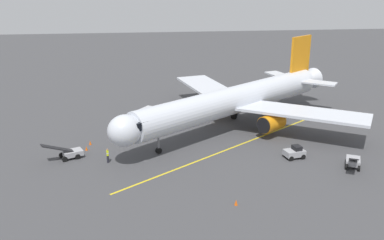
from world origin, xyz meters
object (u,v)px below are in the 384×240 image
(safety_cone_nose_left, at_px, (90,143))
(safety_cone_nose_right, at_px, (86,148))
(ground_crew_wing_walker, at_px, (234,104))
(airplane, at_px, (236,100))
(safety_cone_wing_port, at_px, (236,202))
(tug_near_nose, at_px, (295,152))
(baggage_cart_starboard_side, at_px, (147,112))
(belt_loader_portside, at_px, (353,161))
(belt_loader_rear_apron, at_px, (70,153))
(ground_crew_marshaller, at_px, (108,155))

(safety_cone_nose_left, bearing_deg, safety_cone_nose_right, 80.99)
(ground_crew_wing_walker, bearing_deg, airplane, 78.57)
(safety_cone_nose_left, bearing_deg, safety_cone_wing_port, 131.35)
(tug_near_nose, bearing_deg, baggage_cart_starboard_side, -47.13)
(tug_near_nose, distance_m, belt_loader_portside, 6.50)
(tug_near_nose, xyz_separation_m, safety_cone_wing_port, (9.28, 9.92, -0.43))
(belt_loader_portside, bearing_deg, safety_cone_wing_port, 23.91)
(tug_near_nose, distance_m, belt_loader_rear_apron, 26.43)
(belt_loader_portside, relative_size, safety_cone_nose_left, 8.40)
(safety_cone_nose_right, height_order, safety_cone_wing_port, same)
(ground_crew_marshaller, bearing_deg, belt_loader_portside, 170.21)
(airplane, relative_size, tug_near_nose, 13.72)
(baggage_cart_starboard_side, bearing_deg, airplane, 151.01)
(belt_loader_rear_apron, bearing_deg, airplane, -159.14)
(safety_cone_nose_left, bearing_deg, ground_crew_marshaller, 113.91)
(airplane, bearing_deg, baggage_cart_starboard_side, -28.99)
(airplane, relative_size, belt_loader_portside, 7.57)
(baggage_cart_starboard_side, distance_m, safety_cone_nose_right, 14.94)
(airplane, xyz_separation_m, safety_cone_wing_port, (4.64, 21.31, -3.73))
(ground_crew_marshaller, distance_m, belt_loader_portside, 27.77)
(baggage_cart_starboard_side, bearing_deg, safety_cone_wing_port, 105.12)
(safety_cone_nose_right, distance_m, safety_cone_wing_port, 21.71)
(belt_loader_portside, bearing_deg, belt_loader_rear_apron, -11.54)
(ground_crew_wing_walker, height_order, safety_cone_nose_left, ground_crew_wing_walker)
(airplane, height_order, ground_crew_wing_walker, airplane)
(safety_cone_nose_left, bearing_deg, airplane, -168.02)
(airplane, relative_size, belt_loader_rear_apron, 7.49)
(belt_loader_portside, relative_size, safety_cone_wing_port, 8.40)
(airplane, xyz_separation_m, safety_cone_nose_right, (20.00, 5.98, -3.73))
(baggage_cart_starboard_side, height_order, safety_cone_wing_port, baggage_cart_starboard_side)
(baggage_cart_starboard_side, xyz_separation_m, safety_cone_nose_left, (7.49, 10.96, -0.38))
(airplane, distance_m, safety_cone_nose_left, 20.50)
(belt_loader_rear_apron, distance_m, safety_cone_nose_right, 2.79)
(ground_crew_marshaller, relative_size, safety_cone_nose_right, 3.11)
(ground_crew_marshaller, distance_m, safety_cone_nose_left, 6.40)
(airplane, bearing_deg, belt_loader_portside, 124.78)
(ground_crew_marshaller, height_order, safety_cone_wing_port, ground_crew_marshaller)
(belt_loader_portside, distance_m, safety_cone_nose_right, 31.47)
(safety_cone_nose_right, bearing_deg, ground_crew_marshaller, 125.46)
(belt_loader_portside, bearing_deg, safety_cone_nose_left, -19.39)
(airplane, xyz_separation_m, belt_loader_portside, (-10.23, 14.72, -3.29))
(ground_crew_marshaller, xyz_separation_m, ground_crew_wing_walker, (-18.82, -18.36, 0.00))
(belt_loader_rear_apron, distance_m, safety_cone_wing_port, 21.43)
(airplane, xyz_separation_m, safety_cone_nose_left, (19.71, 4.18, -3.73))
(belt_loader_portside, height_order, safety_cone_wing_port, belt_loader_portside)
(airplane, relative_size, safety_cone_nose_left, 63.59)
(safety_cone_nose_left, distance_m, safety_cone_nose_right, 1.82)
(tug_near_nose, xyz_separation_m, safety_cone_nose_right, (24.64, -5.41, -0.43))
(ground_crew_wing_walker, xyz_separation_m, tug_near_nose, (-2.95, 19.75, -0.18))
(baggage_cart_starboard_side, height_order, safety_cone_nose_right, baggage_cart_starboard_side)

